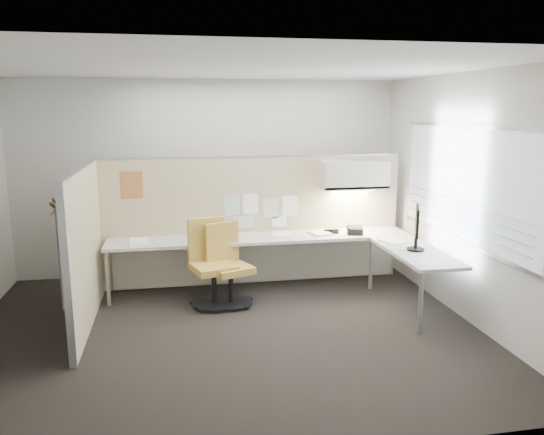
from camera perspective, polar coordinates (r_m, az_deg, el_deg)
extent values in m
cube|color=black|center=(5.97, -4.91, -12.06)|extent=(5.50, 4.50, 0.01)
cube|color=white|center=(5.49, -5.44, 15.91)|extent=(5.50, 4.50, 0.01)
cube|color=beige|center=(7.78, -6.75, 4.24)|extent=(5.50, 0.02, 2.80)
cube|color=beige|center=(3.39, -1.52, -5.42)|extent=(5.50, 0.02, 2.80)
cube|color=beige|center=(6.42, 20.08, 2.05)|extent=(0.02, 4.50, 2.80)
cube|color=#9FAEB9|center=(6.39, 19.98, 3.37)|extent=(0.01, 2.80, 1.30)
cube|color=tan|center=(7.29, -1.98, -0.38)|extent=(4.10, 0.06, 1.75)
cube|color=tan|center=(6.22, -19.44, -3.15)|extent=(0.06, 2.20, 1.75)
cube|color=beige|center=(7.01, -1.17, -2.23)|extent=(4.00, 0.60, 0.04)
cube|color=beige|center=(6.56, 15.22, -3.64)|extent=(0.60, 1.47, 0.04)
cube|color=beige|center=(7.37, -1.50, -4.49)|extent=(3.90, 0.02, 0.64)
cylinder|color=#A5A8AA|center=(6.84, -17.24, -6.32)|extent=(0.05, 0.05, 0.69)
cylinder|color=#A5A8AA|center=(5.97, 15.70, -8.85)|extent=(0.05, 0.05, 0.69)
cylinder|color=#A5A8AA|center=(7.25, 10.60, -4.96)|extent=(0.05, 0.05, 0.69)
cube|color=beige|center=(7.30, 8.80, 4.57)|extent=(0.90, 0.36, 0.38)
cube|color=#FFEABF|center=(7.33, 8.75, 2.95)|extent=(0.60, 0.06, 0.02)
cube|color=#8CBF8C|center=(7.17, -4.33, 1.24)|extent=(0.21, 0.00, 0.28)
cube|color=white|center=(7.20, -2.35, 1.46)|extent=(0.21, 0.00, 0.28)
cube|color=#8CBF8C|center=(7.26, -0.16, 0.99)|extent=(0.21, 0.00, 0.28)
cube|color=white|center=(7.30, 1.93, 1.29)|extent=(0.21, 0.00, 0.28)
cube|color=#8CBF8C|center=(7.23, -3.12, -0.44)|extent=(0.28, 0.00, 0.18)
cube|color=white|center=(7.32, 0.77, -0.44)|extent=(0.21, 0.00, 0.14)
cube|color=orange|center=(7.10, -14.87, 3.39)|extent=(0.28, 0.00, 0.35)
cylinder|color=black|center=(6.68, -4.40, -9.10)|extent=(0.52, 0.52, 0.03)
cylinder|color=black|center=(6.61, -4.43, -7.47)|extent=(0.06, 0.06, 0.40)
cube|color=#EBBE57|center=(6.54, -4.46, -5.54)|extent=(0.60, 0.60, 0.08)
cube|color=#EBBE57|center=(6.65, -5.41, -2.65)|extent=(0.43, 0.22, 0.50)
cylinder|color=black|center=(6.67, -6.20, -9.15)|extent=(0.56, 0.56, 0.03)
cylinder|color=black|center=(6.60, -6.24, -7.42)|extent=(0.06, 0.06, 0.43)
cube|color=#EBBE57|center=(6.52, -6.29, -5.37)|extent=(0.61, 0.61, 0.09)
cube|color=#EBBE57|center=(6.65, -7.08, -2.28)|extent=(0.47, 0.20, 0.53)
cylinder|color=black|center=(6.56, 15.18, -3.30)|extent=(0.21, 0.21, 0.02)
cylinder|color=black|center=(6.54, 15.22, -2.56)|extent=(0.04, 0.04, 0.19)
cube|color=black|center=(6.48, 15.34, -0.35)|extent=(0.23, 0.46, 0.33)
cube|color=black|center=(6.48, 15.34, -0.35)|extent=(0.19, 0.42, 0.29)
cube|color=black|center=(7.22, 8.89, -1.39)|extent=(0.24, 0.23, 0.12)
cylinder|color=black|center=(7.21, 8.17, -1.11)|extent=(0.07, 0.17, 0.04)
cube|color=black|center=(7.25, 6.15, -1.46)|extent=(0.14, 0.06, 0.05)
cube|color=black|center=(7.22, 6.74, -1.49)|extent=(0.10, 0.07, 0.06)
cube|color=silver|center=(5.21, -21.53, 4.03)|extent=(0.14, 0.02, 0.02)
cylinder|color=silver|center=(5.23, -22.21, 3.07)|extent=(0.02, 0.02, 0.14)
cube|color=#AD7F4C|center=(5.25, -22.11, 1.66)|extent=(0.02, 0.38, 0.12)
cube|color=#AD7F4C|center=(5.30, -22.33, 1.28)|extent=(0.02, 0.38, 0.12)
cube|color=#ADABB6|center=(5.32, -21.86, -4.33)|extent=(0.01, 0.07, 0.96)
cube|color=white|center=(6.90, -14.16, -2.51)|extent=(0.26, 0.32, 0.03)
cube|color=white|center=(6.99, -7.88, -2.13)|extent=(0.26, 0.32, 0.02)
cube|color=white|center=(6.93, -4.68, -2.08)|extent=(0.27, 0.33, 0.04)
cube|color=white|center=(7.10, 0.97, -1.83)|extent=(0.28, 0.34, 0.01)
cube|color=white|center=(7.17, 5.16, -1.68)|extent=(0.30, 0.35, 0.03)
cube|color=white|center=(6.89, 12.81, -2.50)|extent=(0.31, 0.36, 0.02)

